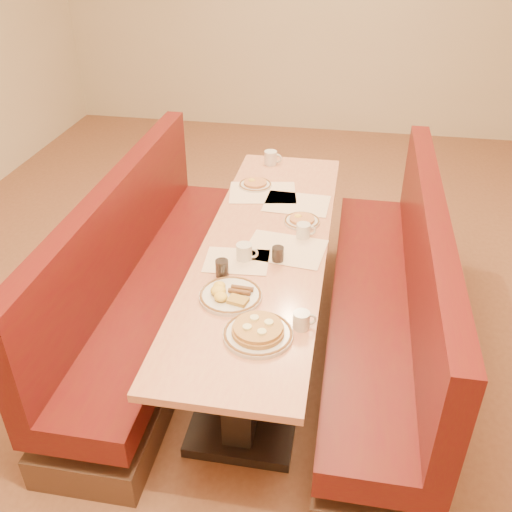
% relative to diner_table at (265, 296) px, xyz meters
% --- Properties ---
extents(ground, '(8.00, 8.00, 0.00)m').
position_rel_diner_table_xyz_m(ground, '(0.00, 0.00, -0.37)').
color(ground, '#9E6647').
rests_on(ground, ground).
extents(room_envelope, '(6.04, 8.04, 2.82)m').
position_rel_diner_table_xyz_m(room_envelope, '(0.00, 0.00, 1.56)').
color(room_envelope, beige).
rests_on(room_envelope, ground).
extents(diner_table, '(0.70, 2.50, 0.75)m').
position_rel_diner_table_xyz_m(diner_table, '(0.00, 0.00, 0.00)').
color(diner_table, black).
rests_on(diner_table, ground).
extents(booth_left, '(0.55, 2.50, 1.05)m').
position_rel_diner_table_xyz_m(booth_left, '(-0.73, 0.00, -0.01)').
color(booth_left, '#4C3326').
rests_on(booth_left, ground).
extents(booth_right, '(0.55, 2.50, 1.05)m').
position_rel_diner_table_xyz_m(booth_right, '(0.73, 0.00, -0.01)').
color(booth_right, '#4C3326').
rests_on(booth_right, ground).
extents(placemat_near_left, '(0.36, 0.28, 0.00)m').
position_rel_diner_table_xyz_m(placemat_near_left, '(-0.12, -0.23, 0.38)').
color(placemat_near_left, '#F7DEC1').
rests_on(placemat_near_left, diner_table).
extents(placemat_near_right, '(0.47, 0.37, 0.00)m').
position_rel_diner_table_xyz_m(placemat_near_right, '(0.12, -0.06, 0.38)').
color(placemat_near_right, '#F7DEC1').
rests_on(placemat_near_right, diner_table).
extents(placemat_far_left, '(0.48, 0.39, 0.00)m').
position_rel_diner_table_xyz_m(placemat_far_left, '(-0.12, 0.62, 0.38)').
color(placemat_far_left, '#F7DEC1').
rests_on(placemat_far_left, diner_table).
extents(placemat_far_right, '(0.42, 0.32, 0.00)m').
position_rel_diner_table_xyz_m(placemat_far_right, '(0.12, 0.50, 0.38)').
color(placemat_far_right, '#F7DEC1').
rests_on(placemat_far_right, diner_table).
extents(pancake_plate, '(0.31, 0.31, 0.07)m').
position_rel_diner_table_xyz_m(pancake_plate, '(0.10, -0.81, 0.40)').
color(pancake_plate, silver).
rests_on(pancake_plate, diner_table).
extents(eggs_plate, '(0.31, 0.31, 0.06)m').
position_rel_diner_table_xyz_m(eggs_plate, '(-0.09, -0.55, 0.39)').
color(eggs_plate, silver).
rests_on(eggs_plate, diner_table).
extents(extra_plate_mid, '(0.21, 0.21, 0.04)m').
position_rel_diner_table_xyz_m(extra_plate_mid, '(0.18, 0.26, 0.39)').
color(extra_plate_mid, silver).
rests_on(extra_plate_mid, diner_table).
extents(extra_plate_far, '(0.22, 0.22, 0.04)m').
position_rel_diner_table_xyz_m(extra_plate_far, '(-0.19, 0.71, 0.39)').
color(extra_plate_far, silver).
rests_on(extra_plate_far, diner_table).
extents(coffee_mug_a, '(0.11, 0.08, 0.08)m').
position_rel_diner_table_xyz_m(coffee_mug_a, '(0.28, -0.71, 0.42)').
color(coffee_mug_a, silver).
rests_on(coffee_mug_a, diner_table).
extents(coffee_mug_b, '(0.12, 0.09, 0.09)m').
position_rel_diner_table_xyz_m(coffee_mug_b, '(-0.08, -0.20, 0.42)').
color(coffee_mug_b, silver).
rests_on(coffee_mug_b, diner_table).
extents(coffee_mug_c, '(0.11, 0.08, 0.09)m').
position_rel_diner_table_xyz_m(coffee_mug_c, '(0.21, 0.09, 0.42)').
color(coffee_mug_c, silver).
rests_on(coffee_mug_c, diner_table).
extents(coffee_mug_d, '(0.13, 0.09, 0.10)m').
position_rel_diner_table_xyz_m(coffee_mug_d, '(-0.14, 1.10, 0.43)').
color(coffee_mug_d, silver).
rests_on(coffee_mug_d, diner_table).
extents(soda_tumbler_near, '(0.07, 0.07, 0.09)m').
position_rel_diner_table_xyz_m(soda_tumbler_near, '(-0.17, -0.37, 0.42)').
color(soda_tumbler_near, black).
rests_on(soda_tumbler_near, diner_table).
extents(soda_tumbler_mid, '(0.06, 0.06, 0.09)m').
position_rel_diner_table_xyz_m(soda_tumbler_mid, '(0.10, -0.18, 0.42)').
color(soda_tumbler_mid, black).
rests_on(soda_tumbler_mid, diner_table).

